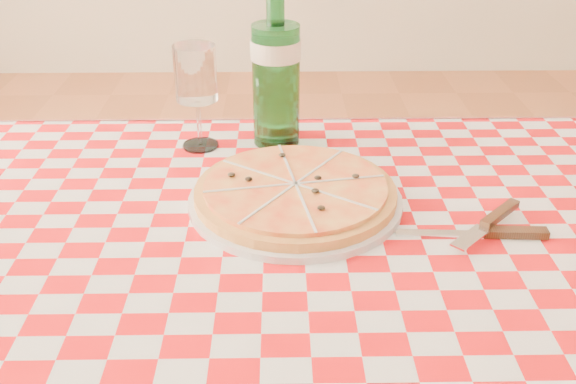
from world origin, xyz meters
name	(u,v)px	position (x,y,z in m)	size (l,w,h in m)	color
dining_table	(304,317)	(0.00, 0.00, 0.66)	(1.20, 0.80, 0.75)	brown
tablecloth	(304,259)	(0.00, 0.00, 0.75)	(1.30, 0.90, 0.01)	#AD0A0D
pizza_plate	(295,191)	(-0.01, 0.13, 0.78)	(0.31, 0.31, 0.04)	#BA833E
water_bottle	(276,59)	(-0.04, 0.35, 0.91)	(0.08, 0.08, 0.30)	#186124
wine_glass	(197,98)	(-0.17, 0.33, 0.85)	(0.07, 0.07, 0.18)	white
cutlery	(484,228)	(0.24, 0.04, 0.77)	(0.21, 0.18, 0.02)	silver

